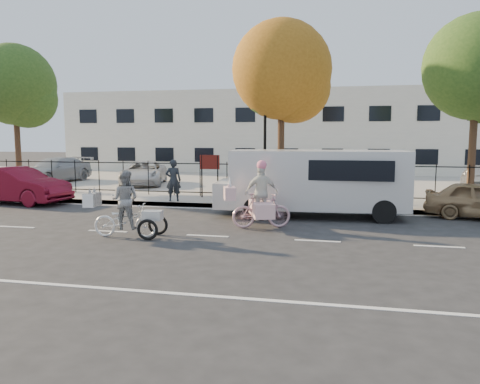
% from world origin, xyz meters
% --- Properties ---
extents(ground, '(120.00, 120.00, 0.00)m').
position_xyz_m(ground, '(0.00, 0.00, 0.00)').
color(ground, '#333334').
extents(road_markings, '(60.00, 9.52, 0.01)m').
position_xyz_m(road_markings, '(0.00, 0.00, 0.01)').
color(road_markings, silver).
rests_on(road_markings, ground).
extents(curb, '(60.00, 0.10, 0.15)m').
position_xyz_m(curb, '(0.00, 5.05, 0.07)').
color(curb, '#A8A399').
rests_on(curb, ground).
extents(sidewalk, '(60.00, 2.20, 0.15)m').
position_xyz_m(sidewalk, '(0.00, 6.10, 0.07)').
color(sidewalk, '#A8A399').
rests_on(sidewalk, ground).
extents(parking_lot, '(60.00, 15.60, 0.15)m').
position_xyz_m(parking_lot, '(0.00, 15.00, 0.07)').
color(parking_lot, '#A8A399').
rests_on(parking_lot, ground).
extents(iron_fence, '(58.00, 0.06, 1.50)m').
position_xyz_m(iron_fence, '(0.00, 7.20, 0.90)').
color(iron_fence, black).
rests_on(iron_fence, sidewalk).
extents(building, '(34.00, 10.00, 6.00)m').
position_xyz_m(building, '(0.00, 25.00, 3.00)').
color(building, silver).
rests_on(building, ground).
extents(lamppost, '(0.36, 0.36, 4.33)m').
position_xyz_m(lamppost, '(0.50, 6.80, 3.11)').
color(lamppost, black).
rests_on(lamppost, sidewalk).
extents(street_sign, '(0.85, 0.06, 1.80)m').
position_xyz_m(street_sign, '(-1.85, 6.80, 1.42)').
color(street_sign, black).
rests_on(street_sign, sidewalk).
extents(zebra_trike, '(2.14, 0.91, 1.83)m').
position_xyz_m(zebra_trike, '(-2.15, -0.59, 0.71)').
color(zebra_trike, white).
rests_on(zebra_trike, ground).
extents(unicorn_bike, '(2.06, 1.49, 2.03)m').
position_xyz_m(unicorn_bike, '(1.23, 1.43, 0.75)').
color(unicorn_bike, '#CF9EA9').
rests_on(unicorn_bike, ground).
extents(white_van, '(6.49, 2.56, 2.26)m').
position_xyz_m(white_van, '(2.69, 3.80, 1.25)').
color(white_van, silver).
rests_on(white_van, ground).
extents(red_sedan, '(4.67, 2.10, 1.49)m').
position_xyz_m(red_sedan, '(-9.36, 4.41, 0.74)').
color(red_sedan, maroon).
rests_on(red_sedan, ground).
extents(pedestrian, '(0.69, 0.55, 1.67)m').
position_xyz_m(pedestrian, '(-2.96, 5.40, 0.99)').
color(pedestrian, black).
rests_on(pedestrian, sidewalk).
extents(lot_car_a, '(2.72, 5.02, 1.38)m').
position_xyz_m(lot_car_a, '(-12.22, 11.34, 0.84)').
color(lot_car_a, '#A5A8AC').
rests_on(lot_car_a, parking_lot).
extents(lot_car_b, '(3.21, 4.92, 1.26)m').
position_xyz_m(lot_car_b, '(-6.72, 11.09, 0.78)').
color(lot_car_b, silver).
rests_on(lot_car_b, parking_lot).
extents(lot_car_d, '(2.08, 3.98, 1.29)m').
position_xyz_m(lot_car_d, '(9.93, 11.31, 0.80)').
color(lot_car_d, '#A0A3A7').
rests_on(lot_car_d, parking_lot).
extents(tree_west, '(3.91, 3.91, 7.16)m').
position_xyz_m(tree_west, '(-11.84, 8.11, 5.01)').
color(tree_west, '#442D1D').
rests_on(tree_west, ground).
extents(tree_mid, '(4.08, 4.08, 7.47)m').
position_xyz_m(tree_mid, '(1.24, 7.36, 5.23)').
color(tree_mid, '#442D1D').
rests_on(tree_mid, ground).
extents(tree_east, '(4.00, 4.00, 7.33)m').
position_xyz_m(tree_east, '(8.63, 7.39, 5.13)').
color(tree_east, '#442D1D').
rests_on(tree_east, ground).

